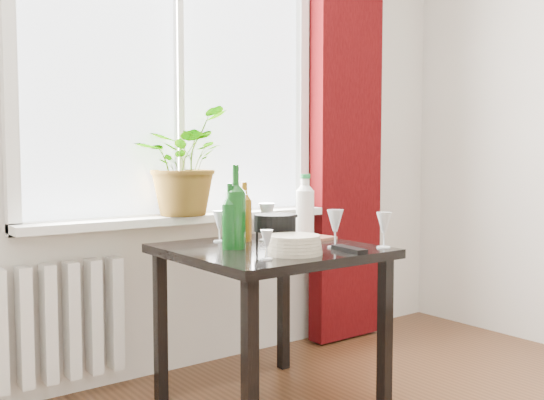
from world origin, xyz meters
TOP-DOWN VIEW (x-y plane):
  - window at (0.00, 2.22)m, footprint 1.72×0.08m
  - windowsill at (0.00, 2.15)m, footprint 1.72×0.20m
  - curtain at (1.12, 2.12)m, footprint 0.50×0.12m
  - radiator at (-0.75, 2.18)m, footprint 0.80×0.10m
  - table at (0.10, 1.55)m, footprint 0.85×0.85m
  - potted_plant at (-0.03, 2.13)m, footprint 0.66×0.66m
  - wine_bottle_left at (-0.09, 1.59)m, footprint 0.09×0.09m
  - wine_bottle_right at (-0.05, 1.59)m, footprint 0.11×0.11m
  - bottle_amber at (0.11, 1.77)m, footprint 0.09×0.09m
  - cleaning_bottle at (0.47, 1.74)m, footprint 0.12×0.12m
  - wineglass_front_right at (0.31, 1.35)m, footprint 0.09×0.09m
  - wineglass_far_right at (0.48, 1.21)m, footprint 0.07×0.07m
  - wineglass_back_center at (0.20, 1.71)m, footprint 0.10×0.10m
  - wineglass_back_left at (0.00, 1.82)m, footprint 0.08×0.08m
  - wineglass_front_left at (-0.12, 1.27)m, footprint 0.06×0.06m
  - plate_stack at (0.05, 1.32)m, footprint 0.29×0.29m
  - fondue_pot at (0.11, 1.53)m, footprint 0.26×0.24m
  - tv_remote at (0.28, 1.23)m, footprint 0.08×0.19m
  - cutting_board at (0.37, 1.61)m, footprint 0.28×0.19m

SIDE VIEW (x-z plane):
  - radiator at x=-0.75m, z-range 0.10..0.66m
  - table at x=0.10m, z-range 0.28..1.02m
  - cutting_board at x=0.37m, z-range 0.74..0.75m
  - tv_remote at x=0.28m, z-range 0.74..0.76m
  - plate_stack at x=0.05m, z-range 0.74..0.82m
  - wineglass_front_left at x=-0.12m, z-range 0.74..0.86m
  - fondue_pot at x=0.11m, z-range 0.74..0.89m
  - wineglass_back_left at x=0.00m, z-range 0.74..0.89m
  - wineglass_far_right at x=0.48m, z-range 0.74..0.90m
  - windowsill at x=0.00m, z-range 0.80..0.84m
  - wineglass_front_right at x=0.31m, z-range 0.74..0.91m
  - wineglass_back_center at x=0.20m, z-range 0.74..0.93m
  - wine_bottle_left at x=-0.09m, z-range 0.74..1.03m
  - bottle_amber at x=0.11m, z-range 0.74..1.03m
  - cleaning_bottle at x=0.47m, z-range 0.74..1.07m
  - wine_bottle_right at x=-0.05m, z-range 0.74..1.12m
  - potted_plant at x=-0.03m, z-range 0.84..1.40m
  - curtain at x=1.12m, z-range 0.01..2.58m
  - window at x=0.00m, z-range 0.79..2.41m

